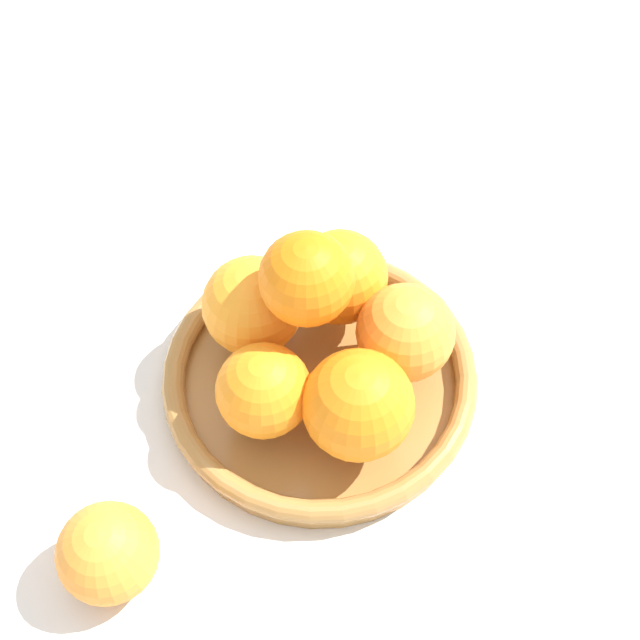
# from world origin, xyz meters

# --- Properties ---
(ground_plane) EXTENTS (4.00, 4.00, 0.00)m
(ground_plane) POSITION_xyz_m (0.00, 0.00, 0.00)
(ground_plane) COLOR silver
(fruit_bowl) EXTENTS (0.25, 0.25, 0.03)m
(fruit_bowl) POSITION_xyz_m (0.00, 0.00, 0.02)
(fruit_bowl) COLOR #A57238
(fruit_bowl) RESTS_ON ground_plane
(orange_pile) EXTENTS (0.19, 0.19, 0.13)m
(orange_pile) POSITION_xyz_m (-0.00, -0.00, 0.08)
(orange_pile) COLOR orange
(orange_pile) RESTS_ON fruit_bowl
(stray_orange) EXTENTS (0.07, 0.07, 0.07)m
(stray_orange) POSITION_xyz_m (0.10, 0.18, 0.03)
(stray_orange) COLOR orange
(stray_orange) RESTS_ON ground_plane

